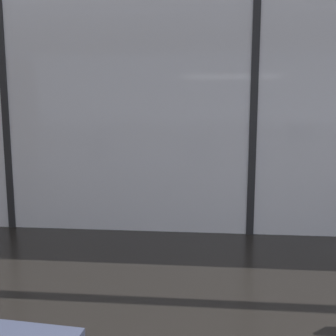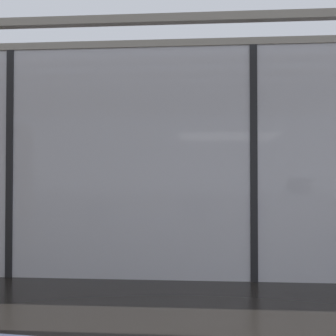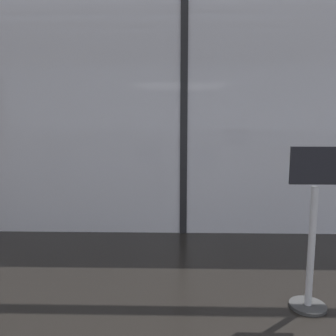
# 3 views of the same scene
# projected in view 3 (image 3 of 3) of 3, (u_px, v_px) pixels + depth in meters

# --- Properties ---
(glass_curtain_wall) EXTENTS (14.00, 0.08, 3.30)m
(glass_curtain_wall) POSITION_uv_depth(u_px,v_px,m) (184.00, 119.00, 4.96)
(glass_curtain_wall) COLOR silver
(glass_curtain_wall) RESTS_ON ground
(window_mullion_1) EXTENTS (0.10, 0.12, 3.30)m
(window_mullion_1) POSITION_uv_depth(u_px,v_px,m) (184.00, 119.00, 4.96)
(window_mullion_1) COLOR black
(window_mullion_1) RESTS_ON ground
(parked_airplane) EXTENTS (11.23, 4.27, 4.27)m
(parked_airplane) POSITION_uv_depth(u_px,v_px,m) (138.00, 100.00, 10.32)
(parked_airplane) COLOR silver
(parked_airplane) RESTS_ON ground
(info_sign) EXTENTS (0.44, 0.32, 1.44)m
(info_sign) POSITION_uv_depth(u_px,v_px,m) (312.00, 234.00, 3.06)
(info_sign) COLOR #333333
(info_sign) RESTS_ON ground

